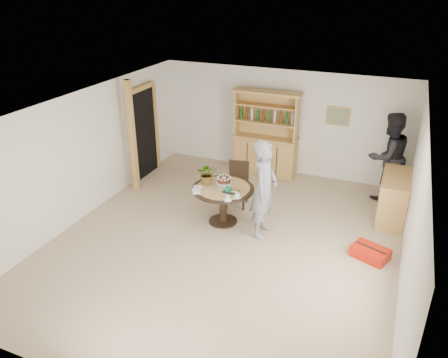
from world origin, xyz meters
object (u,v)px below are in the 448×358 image
hutch (265,146)px  sideboard (394,198)px  teen_boy (264,189)px  dining_chair (238,181)px  red_suitcase (370,253)px  adult_person (388,157)px  dining_table (223,195)px

hutch → sideboard: (3.04, -1.24, -0.22)m
sideboard → teen_boy: bearing=-146.0°
sideboard → dining_chair: size_ratio=1.33×
teen_boy → red_suitcase: (1.96, -0.04, -0.83)m
dining_chair → adult_person: 3.22m
sideboard → dining_table: size_ratio=1.05×
teen_boy → adult_person: bearing=-39.5°
dining_table → adult_person: (2.81, 2.30, 0.36)m
dining_table → red_suitcase: dining_table is taller
hutch → teen_boy: bearing=-73.0°
dining_table → red_suitcase: (2.81, -0.14, -0.50)m
dining_chair → adult_person: (2.83, 1.48, 0.43)m
hutch → sideboard: 3.29m
red_suitcase → adult_person: bearing=111.0°
dining_chair → red_suitcase: bearing=-27.8°
hutch → red_suitcase: hutch is taller
adult_person → dining_table: bearing=-2.1°
dining_chair → red_suitcase: 3.02m
sideboard → dining_chair: dining_chair is taller
dining_table → teen_boy: size_ratio=0.64×
hutch → red_suitcase: 3.98m
dining_chair → red_suitcase: dining_chair is taller
hutch → red_suitcase: size_ratio=2.90×
adult_person → sideboard: bearing=63.3°
sideboard → dining_chair: 3.12m
hutch → teen_boy: size_ratio=1.10×
teen_boy → red_suitcase: 2.13m
teen_boy → adult_person: adult_person is taller
dining_table → red_suitcase: 2.86m
red_suitcase → sideboard: bearing=102.1°
dining_chair → teen_boy: bearing=-56.0°
adult_person → red_suitcase: (0.00, -2.44, -0.86)m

